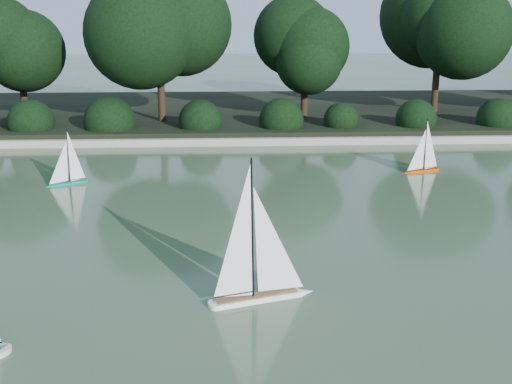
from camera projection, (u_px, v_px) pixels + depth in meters
ground at (333, 305)px, 7.53m from camera, size 80.00×80.00×0.00m
pond_coping at (275, 141)px, 16.13m from camera, size 40.00×0.35×0.18m
far_bank at (266, 113)px, 19.95m from camera, size 40.00×8.00×0.30m
tree_line at (314, 33)px, 17.80m from camera, size 26.31×3.93×4.39m
shrub_hedge at (273, 121)px, 16.89m from camera, size 29.10×1.10×1.10m
sailboat_white_b at (265, 277)px, 7.61m from camera, size 1.34×0.60×1.85m
sailboat_orange at (421, 163)px, 13.47m from camera, size 0.86×0.39×1.20m
sailboat_teal at (65, 175)px, 12.52m from camera, size 0.79×0.52×1.17m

